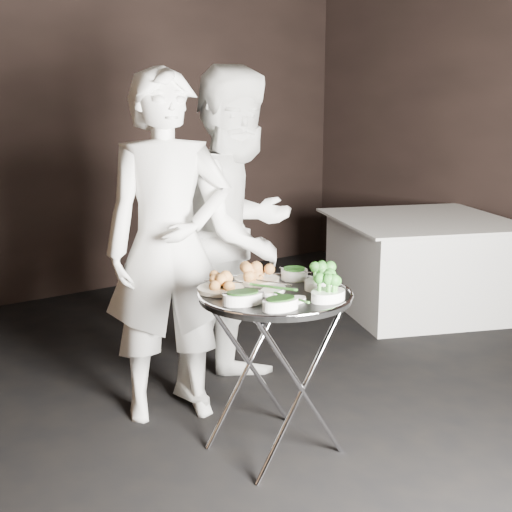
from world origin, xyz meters
TOP-DOWN VIEW (x-y plane):
  - floor at (0.00, 0.00)m, footprint 6.00×7.00m
  - wall_back at (0.00, 3.52)m, footprint 6.00×0.05m
  - tray_stand at (-0.19, 0.25)m, footprint 0.53×0.45m
  - serving_tray at (-0.19, 0.25)m, footprint 0.73×0.73m
  - potato_plate_a at (-0.37, 0.42)m, footprint 0.22×0.22m
  - potato_plate_b at (-0.13, 0.46)m, footprint 0.22×0.22m
  - greens_bowl at (0.05, 0.39)m, footprint 0.13×0.13m
  - asparagus_plate_a at (-0.19, 0.26)m, footprint 0.21×0.17m
  - asparagus_plate_b at (-0.22, 0.09)m, footprint 0.17×0.10m
  - spinach_bowl_a at (-0.41, 0.20)m, footprint 0.21×0.16m
  - spinach_bowl_b at (-0.32, 0.03)m, footprint 0.18×0.12m
  - broccoli_bowl_a at (0.04, 0.18)m, footprint 0.19×0.15m
  - broccoli_bowl_b at (-0.07, 0.01)m, footprint 0.19×0.14m
  - serving_utensils at (-0.17, 0.32)m, footprint 0.57×0.43m
  - waiter_left at (-0.36, 0.93)m, footprint 0.78×0.65m
  - waiter_right at (0.14, 1.00)m, footprint 1.08×0.95m
  - dining_table at (2.16, 1.39)m, footprint 1.31×1.31m

SIDE VIEW (x-z plane):
  - floor at x=0.00m, z-range -0.05..0.00m
  - dining_table at x=2.16m, z-range 0.00..0.75m
  - tray_stand at x=-0.19m, z-range 0.05..0.83m
  - serving_tray at x=-0.19m, z-range 0.77..0.81m
  - asparagus_plate_b at x=-0.22m, z-range 0.80..0.83m
  - asparagus_plate_a at x=-0.19m, z-range 0.80..0.84m
  - spinach_bowl_b at x=-0.32m, z-range 0.80..0.87m
  - broccoli_bowl_a at x=0.04m, z-range 0.80..0.87m
  - broccoli_bowl_b at x=-0.07m, z-range 0.80..0.87m
  - spinach_bowl_a at x=-0.41m, z-range 0.80..0.87m
  - potato_plate_a at x=-0.37m, z-range 0.80..0.88m
  - greens_bowl at x=0.05m, z-range 0.80..0.88m
  - potato_plate_b at x=-0.13m, z-range 0.80..0.88m
  - serving_utensils at x=-0.17m, z-range 0.85..0.85m
  - waiter_left at x=-0.36m, z-range 0.00..1.84m
  - waiter_right at x=0.14m, z-range 0.00..1.86m
  - wall_back at x=0.00m, z-range 0.00..3.00m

